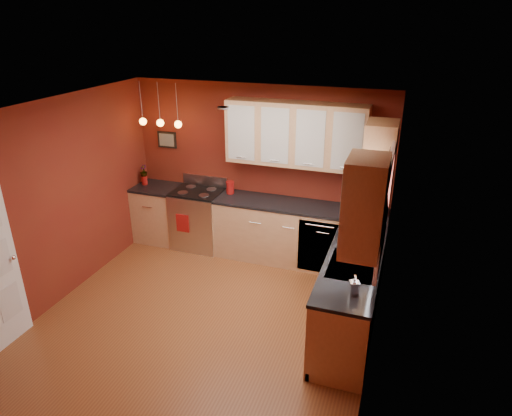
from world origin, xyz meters
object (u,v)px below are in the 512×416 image
(gas_range, at_px, (199,218))
(sink, at_px, (352,267))
(red_canister, at_px, (230,187))
(coffee_maker, at_px, (378,207))
(soap_pump, at_px, (354,285))

(gas_range, height_order, sink, sink)
(sink, relative_size, red_canister, 3.63)
(gas_range, distance_m, red_canister, 0.77)
(red_canister, bearing_deg, gas_range, -168.83)
(gas_range, xyz_separation_m, coffee_maker, (2.75, -0.00, 0.58))
(coffee_maker, distance_m, soap_pump, 2.05)
(sink, bearing_deg, gas_range, 150.22)
(sink, distance_m, coffee_maker, 1.51)
(gas_range, relative_size, sink, 1.59)
(red_canister, xyz_separation_m, soap_pump, (2.20, -2.15, 0.01))
(coffee_maker, relative_size, soap_pump, 1.27)
(red_canister, height_order, coffee_maker, coffee_maker)
(gas_range, distance_m, coffee_maker, 2.81)
(red_canister, relative_size, coffee_maker, 0.74)
(sink, xyz_separation_m, red_canister, (-2.10, 1.60, 0.12))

